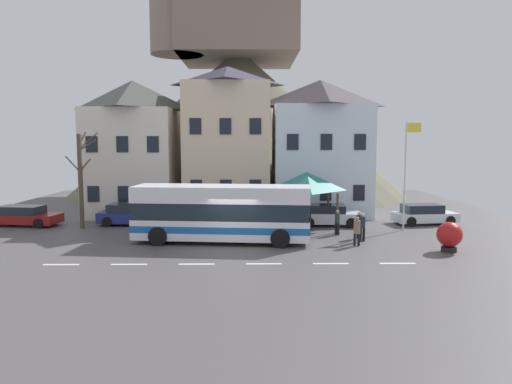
{
  "coord_description": "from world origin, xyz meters",
  "views": [
    {
      "loc": [
        0.85,
        -23.48,
        5.38
      ],
      "look_at": [
        1.26,
        4.89,
        2.42
      ],
      "focal_mm": 33.18,
      "sensor_mm": 36.0,
      "label": 1
    }
  ],
  "objects_px": {
    "parked_car_00": "(131,215)",
    "pedestrian_03": "(357,229)",
    "townhouse_00": "(134,148)",
    "bus_shelter": "(307,181)",
    "parked_car_01": "(328,215)",
    "pedestrian_02": "(359,223)",
    "public_bench": "(278,217)",
    "townhouse_01": "(228,141)",
    "townhouse_02": "(320,148)",
    "harbour_buoy": "(449,235)",
    "bare_tree_00": "(81,179)",
    "parked_car_02": "(424,214)",
    "pedestrian_00": "(337,221)",
    "hilltop_castle": "(238,117)",
    "parked_car_03": "(24,216)",
    "pedestrian_01": "(362,226)",
    "flagpole": "(406,168)",
    "transit_bus": "(222,214)"
  },
  "relations": [
    {
      "from": "parked_car_00",
      "to": "pedestrian_03",
      "type": "relative_size",
      "value": 2.8
    },
    {
      "from": "townhouse_00",
      "to": "bus_shelter",
      "type": "height_order",
      "value": "townhouse_00"
    },
    {
      "from": "parked_car_00",
      "to": "parked_car_01",
      "type": "distance_m",
      "value": 12.94
    },
    {
      "from": "pedestrian_02",
      "to": "public_bench",
      "type": "height_order",
      "value": "pedestrian_02"
    },
    {
      "from": "townhouse_01",
      "to": "townhouse_02",
      "type": "distance_m",
      "value": 6.94
    },
    {
      "from": "townhouse_02",
      "to": "harbour_buoy",
      "type": "xyz_separation_m",
      "value": [
        4.6,
        -12.68,
        -4.18
      ]
    },
    {
      "from": "parked_car_00",
      "to": "bare_tree_00",
      "type": "distance_m",
      "value": 3.89
    },
    {
      "from": "townhouse_00",
      "to": "parked_car_02",
      "type": "distance_m",
      "value": 21.27
    },
    {
      "from": "bus_shelter",
      "to": "public_bench",
      "type": "relative_size",
      "value": 2.29
    },
    {
      "from": "public_bench",
      "to": "pedestrian_03",
      "type": "bearing_deg",
      "value": -61.82
    },
    {
      "from": "parked_car_02",
      "to": "pedestrian_00",
      "type": "bearing_deg",
      "value": -156.98
    },
    {
      "from": "pedestrian_02",
      "to": "bare_tree_00",
      "type": "height_order",
      "value": "bare_tree_00"
    },
    {
      "from": "townhouse_01",
      "to": "parked_car_00",
      "type": "xyz_separation_m",
      "value": [
        -6.15,
        -5.01,
        -4.83
      ]
    },
    {
      "from": "hilltop_castle",
      "to": "parked_car_02",
      "type": "bearing_deg",
      "value": -58.32
    },
    {
      "from": "parked_car_01",
      "to": "parked_car_02",
      "type": "distance_m",
      "value": 6.44
    },
    {
      "from": "parked_car_03",
      "to": "hilltop_castle",
      "type": "bearing_deg",
      "value": 65.32
    },
    {
      "from": "parked_car_03",
      "to": "pedestrian_01",
      "type": "relative_size",
      "value": 3.0
    },
    {
      "from": "parked_car_01",
      "to": "flagpole",
      "type": "height_order",
      "value": "flagpole"
    },
    {
      "from": "pedestrian_00",
      "to": "townhouse_01",
      "type": "bearing_deg",
      "value": 128.03
    },
    {
      "from": "pedestrian_01",
      "to": "bare_tree_00",
      "type": "distance_m",
      "value": 17.41
    },
    {
      "from": "townhouse_01",
      "to": "parked_car_02",
      "type": "relative_size",
      "value": 2.61
    },
    {
      "from": "public_bench",
      "to": "flagpole",
      "type": "height_order",
      "value": "flagpole"
    },
    {
      "from": "harbour_buoy",
      "to": "pedestrian_00",
      "type": "bearing_deg",
      "value": 137.41
    },
    {
      "from": "pedestrian_00",
      "to": "pedestrian_01",
      "type": "height_order",
      "value": "pedestrian_01"
    },
    {
      "from": "hilltop_castle",
      "to": "transit_bus",
      "type": "distance_m",
      "value": 27.1
    },
    {
      "from": "parked_car_02",
      "to": "pedestrian_03",
      "type": "height_order",
      "value": "pedestrian_03"
    },
    {
      "from": "parked_car_02",
      "to": "bare_tree_00",
      "type": "bearing_deg",
      "value": 176.58
    },
    {
      "from": "pedestrian_02",
      "to": "public_bench",
      "type": "relative_size",
      "value": 0.96
    },
    {
      "from": "flagpole",
      "to": "bare_tree_00",
      "type": "relative_size",
      "value": 1.09
    },
    {
      "from": "parked_car_02",
      "to": "parked_car_03",
      "type": "relative_size",
      "value": 0.9
    },
    {
      "from": "bus_shelter",
      "to": "public_bench",
      "type": "xyz_separation_m",
      "value": [
        -1.67,
        1.73,
        -2.49
      ]
    },
    {
      "from": "pedestrian_00",
      "to": "hilltop_castle",
      "type": "bearing_deg",
      "value": 104.6
    },
    {
      "from": "transit_bus",
      "to": "parked_car_00",
      "type": "distance_m",
      "value": 8.38
    },
    {
      "from": "harbour_buoy",
      "to": "parked_car_03",
      "type": "bearing_deg",
      "value": 162.35
    },
    {
      "from": "pedestrian_00",
      "to": "pedestrian_02",
      "type": "distance_m",
      "value": 1.44
    },
    {
      "from": "pedestrian_00",
      "to": "harbour_buoy",
      "type": "height_order",
      "value": "harbour_buoy"
    },
    {
      "from": "bare_tree_00",
      "to": "pedestrian_02",
      "type": "bearing_deg",
      "value": -11.52
    },
    {
      "from": "parked_car_02",
      "to": "public_bench",
      "type": "relative_size",
      "value": 2.69
    },
    {
      "from": "hilltop_castle",
      "to": "parked_car_01",
      "type": "height_order",
      "value": "hilltop_castle"
    },
    {
      "from": "bus_shelter",
      "to": "bare_tree_00",
      "type": "height_order",
      "value": "bare_tree_00"
    },
    {
      "from": "transit_bus",
      "to": "harbour_buoy",
      "type": "distance_m",
      "value": 11.67
    },
    {
      "from": "transit_bus",
      "to": "parked_car_01",
      "type": "height_order",
      "value": "transit_bus"
    },
    {
      "from": "public_bench",
      "to": "hilltop_castle",
      "type": "bearing_deg",
      "value": 98.75
    },
    {
      "from": "parked_car_00",
      "to": "pedestrian_02",
      "type": "distance_m",
      "value": 14.71
    },
    {
      "from": "pedestrian_03",
      "to": "bare_tree_00",
      "type": "distance_m",
      "value": 17.2
    },
    {
      "from": "transit_bus",
      "to": "bare_tree_00",
      "type": "relative_size",
      "value": 1.6
    },
    {
      "from": "parked_car_00",
      "to": "parked_car_01",
      "type": "height_order",
      "value": "parked_car_00"
    },
    {
      "from": "hilltop_castle",
      "to": "pedestrian_00",
      "type": "height_order",
      "value": "hilltop_castle"
    },
    {
      "from": "bus_shelter",
      "to": "parked_car_01",
      "type": "bearing_deg",
      "value": 34.11
    },
    {
      "from": "townhouse_02",
      "to": "bare_tree_00",
      "type": "relative_size",
      "value": 1.65
    }
  ]
}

